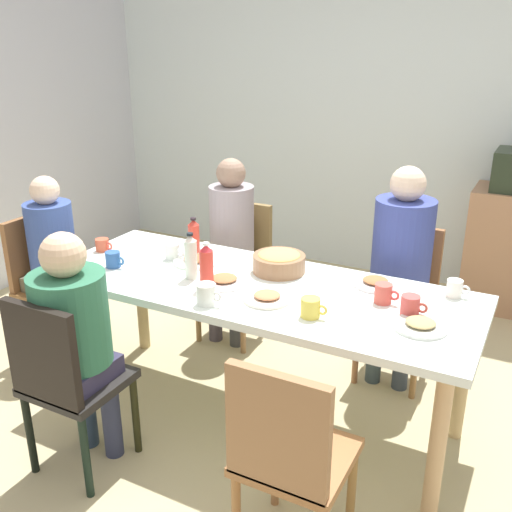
# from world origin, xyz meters

# --- Properties ---
(ground_plane) EXTENTS (6.22, 6.22, 0.00)m
(ground_plane) POSITION_xyz_m (0.00, 0.00, 0.00)
(ground_plane) COLOR tan
(wall_back) EXTENTS (5.43, 0.12, 2.60)m
(wall_back) POSITION_xyz_m (0.00, 2.36, 1.30)
(wall_back) COLOR silver
(wall_back) RESTS_ON ground_plane
(dining_table) EXTENTS (2.18, 0.82, 0.77)m
(dining_table) POSITION_xyz_m (0.00, 0.00, 0.68)
(dining_table) COLOR white
(dining_table) RESTS_ON ground_plane
(chair_0) EXTENTS (0.40, 0.40, 0.90)m
(chair_0) POSITION_xyz_m (-0.55, 0.79, 0.51)
(chair_0) COLOR olive
(chair_0) RESTS_ON ground_plane
(person_0) EXTENTS (0.30, 0.30, 1.22)m
(person_0) POSITION_xyz_m (-0.55, 0.70, 0.72)
(person_0) COLOR #404141
(person_0) RESTS_ON ground_plane
(chair_1) EXTENTS (0.40, 0.40, 0.90)m
(chair_1) POSITION_xyz_m (-0.55, -0.79, 0.51)
(chair_1) COLOR black
(chair_1) RESTS_ON ground_plane
(person_1) EXTENTS (0.33, 0.33, 1.16)m
(person_1) POSITION_xyz_m (-0.55, -0.70, 0.71)
(person_1) COLOR #26374C
(person_1) RESTS_ON ground_plane
(chair_2) EXTENTS (0.40, 0.40, 0.90)m
(chair_2) POSITION_xyz_m (-1.47, 0.00, 0.51)
(chair_2) COLOR brown
(chair_2) RESTS_ON ground_plane
(person_2) EXTENTS (0.30, 0.30, 1.17)m
(person_2) POSITION_xyz_m (-1.38, 0.00, 0.69)
(person_2) COLOR #4F4644
(person_2) RESTS_ON ground_plane
(chair_3) EXTENTS (0.40, 0.40, 0.90)m
(chair_3) POSITION_xyz_m (0.55, -0.79, 0.51)
(chair_3) COLOR #956137
(chair_3) RESTS_ON ground_plane
(chair_4) EXTENTS (0.40, 0.40, 0.90)m
(chair_4) POSITION_xyz_m (0.55, 0.79, 0.51)
(chair_4) COLOR olive
(chair_4) RESTS_ON ground_plane
(person_4) EXTENTS (0.33, 0.33, 1.28)m
(person_4) POSITION_xyz_m (0.55, 0.70, 0.77)
(person_4) COLOR #36404C
(person_4) RESTS_ON ground_plane
(plate_0) EXTENTS (0.23, 0.23, 0.04)m
(plate_0) POSITION_xyz_m (0.83, -0.09, 0.78)
(plate_0) COLOR silver
(plate_0) RESTS_ON dining_table
(plate_1) EXTENTS (0.22, 0.22, 0.04)m
(plate_1) POSITION_xyz_m (0.53, 0.26, 0.78)
(plate_1) COLOR white
(plate_1) RESTS_ON dining_table
(plate_2) EXTENTS (0.25, 0.25, 0.04)m
(plate_2) POSITION_xyz_m (-0.42, 0.11, 0.78)
(plate_2) COLOR white
(plate_2) RESTS_ON dining_table
(plate_3) EXTENTS (0.24, 0.24, 0.04)m
(plate_3) POSITION_xyz_m (-0.15, -0.06, 0.78)
(plate_3) COLOR silver
(plate_3) RESTS_ON dining_table
(plate_4) EXTENTS (0.22, 0.22, 0.04)m
(plate_4) POSITION_xyz_m (0.13, -0.14, 0.78)
(plate_4) COLOR silver
(plate_4) RESTS_ON dining_table
(bowl_0) EXTENTS (0.27, 0.27, 0.11)m
(bowl_0) POSITION_xyz_m (0.03, 0.20, 0.82)
(bowl_0) COLOR #926848
(bowl_0) RESTS_ON dining_table
(cup_0) EXTENTS (0.11, 0.07, 0.08)m
(cup_0) POSITION_xyz_m (0.90, 0.31, 0.81)
(cup_0) COLOR white
(cup_0) RESTS_ON dining_table
(cup_1) EXTENTS (0.11, 0.08, 0.09)m
(cup_1) POSITION_xyz_m (-0.78, -0.15, 0.81)
(cup_1) COLOR #2B5497
(cup_1) RESTS_ON dining_table
(cup_2) EXTENTS (0.12, 0.09, 0.09)m
(cup_2) POSITION_xyz_m (0.38, -0.21, 0.81)
(cup_2) COLOR #DDC649
(cup_2) RESTS_ON dining_table
(cup_3) EXTENTS (0.11, 0.08, 0.07)m
(cup_3) POSITION_xyz_m (-1.00, 0.02, 0.80)
(cup_3) COLOR #C24F36
(cup_3) RESTS_ON dining_table
(cup_4) EXTENTS (0.12, 0.08, 0.09)m
(cup_4) POSITION_xyz_m (0.62, 0.08, 0.81)
(cup_4) COLOR #CE5045
(cup_4) RESTS_ON dining_table
(cup_5) EXTENTS (0.12, 0.08, 0.09)m
(cup_5) POSITION_xyz_m (-0.57, 0.10, 0.81)
(cup_5) COLOR white
(cup_5) RESTS_ON dining_table
(cup_6) EXTENTS (0.12, 0.08, 0.09)m
(cup_6) POSITION_xyz_m (0.76, 0.01, 0.81)
(cup_6) COLOR #CC4A47
(cup_6) RESTS_ON dining_table
(cup_7) EXTENTS (0.13, 0.09, 0.10)m
(cup_7) POSITION_xyz_m (-0.09, -0.31, 0.82)
(cup_7) COLOR white
(cup_7) RESTS_ON dining_table
(bottle_0) EXTENTS (0.06, 0.06, 0.22)m
(bottle_0) POSITION_xyz_m (-0.50, 0.21, 0.87)
(bottle_0) COLOR red
(bottle_0) RESTS_ON dining_table
(bottle_1) EXTENTS (0.06, 0.06, 0.24)m
(bottle_1) POSITION_xyz_m (-0.33, -0.08, 0.88)
(bottle_1) COLOR silver
(bottle_1) RESTS_ON dining_table
(bottle_2) EXTENTS (0.07, 0.07, 0.24)m
(bottle_2) POSITION_xyz_m (-0.19, -0.15, 0.88)
(bottle_2) COLOR red
(bottle_2) RESTS_ON dining_table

